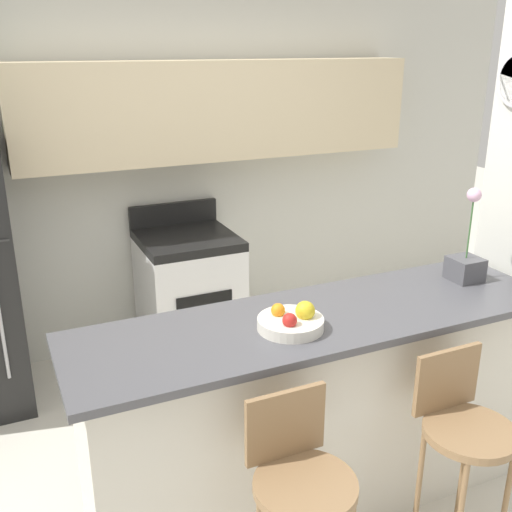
{
  "coord_description": "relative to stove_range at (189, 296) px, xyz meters",
  "views": [
    {
      "loc": [
        -1.26,
        -2.07,
        2.15
      ],
      "look_at": [
        0.0,
        0.7,
        1.06
      ],
      "focal_mm": 42.0,
      "sensor_mm": 36.0,
      "label": 1
    }
  ],
  "objects": [
    {
      "name": "counter_bar",
      "position": [
        0.08,
        -1.67,
        0.05
      ],
      "size": [
        2.27,
        0.64,
        1.01
      ],
      "color": "silver",
      "rests_on": "ground_plane"
    },
    {
      "name": "orchid_vase",
      "position": [
        0.96,
        -1.6,
        0.66
      ],
      "size": [
        0.15,
        0.15,
        0.48
      ],
      "color": "#4C4C51",
      "rests_on": "counter_bar"
    },
    {
      "name": "bar_stool_right",
      "position": [
        0.46,
        -2.2,
        0.18
      ],
      "size": [
        0.38,
        0.38,
        0.96
      ],
      "color": "olive",
      "rests_on": "ground_plane"
    },
    {
      "name": "stove_range",
      "position": [
        0.0,
        0.0,
        0.0
      ],
      "size": [
        0.64,
        0.65,
        1.07
      ],
      "color": "white",
      "rests_on": "ground_plane"
    },
    {
      "name": "ground_plane",
      "position": [
        0.08,
        -1.67,
        -0.46
      ],
      "size": [
        14.0,
        14.0,
        0.0
      ],
      "primitive_type": "plane",
      "color": "beige"
    },
    {
      "name": "wall_back",
      "position": [
        0.18,
        0.29,
        1.0
      ],
      "size": [
        5.6,
        0.38,
        2.55
      ],
      "color": "silver",
      "rests_on": "ground_plane"
    },
    {
      "name": "bar_stool_left",
      "position": [
        -0.3,
        -2.2,
        0.18
      ],
      "size": [
        0.38,
        0.38,
        0.96
      ],
      "color": "olive",
      "rests_on": "ground_plane"
    },
    {
      "name": "fruit_bowl",
      "position": [
        -0.1,
        -1.74,
        0.59
      ],
      "size": [
        0.28,
        0.28,
        0.12
      ],
      "color": "silver",
      "rests_on": "counter_bar"
    }
  ]
}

